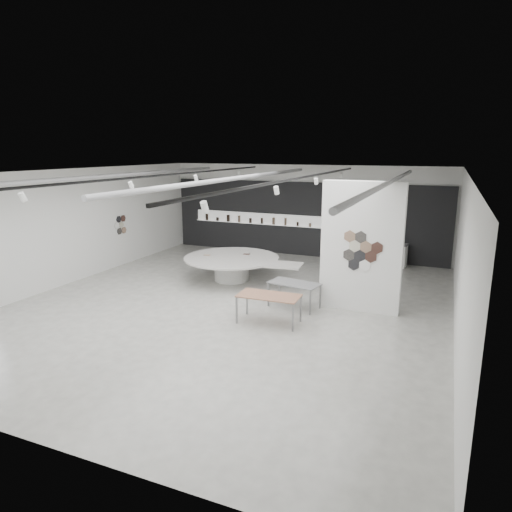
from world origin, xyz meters
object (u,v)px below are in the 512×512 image
at_px(kitchen_counter, 386,254).
at_px(display_island, 233,265).
at_px(sample_table_wood, 269,297).
at_px(sample_table_stone, 294,285).
at_px(partition_column, 361,247).

bearing_deg(kitchen_counter, display_island, -131.41).
height_order(sample_table_wood, sample_table_stone, sample_table_wood).
distance_m(sample_table_wood, sample_table_stone, 1.40).
bearing_deg(partition_column, display_island, 164.15).
xyz_separation_m(partition_column, kitchen_counter, (0.04, 5.53, -1.36)).
relative_size(display_island, sample_table_stone, 2.88).
xyz_separation_m(display_island, sample_table_wood, (2.56, -3.19, 0.15)).
relative_size(sample_table_stone, kitchen_counter, 0.95).
relative_size(sample_table_wood, kitchen_counter, 1.01).
relative_size(display_island, kitchen_counter, 2.74).
xyz_separation_m(partition_column, sample_table_stone, (-1.73, -0.53, -1.13)).
height_order(partition_column, sample_table_stone, partition_column).
relative_size(partition_column, display_island, 0.82).
bearing_deg(display_island, partition_column, -21.58).
xyz_separation_m(sample_table_wood, kitchen_counter, (2.00, 7.44, -0.25)).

